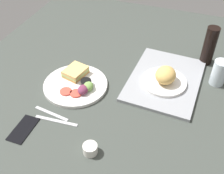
# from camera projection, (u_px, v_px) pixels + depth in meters

# --- Properties ---
(ground_plane) EXTENTS (1.90, 1.50, 0.03)m
(ground_plane) POSITION_uv_depth(u_px,v_px,m) (108.00, 92.00, 1.33)
(ground_plane) COLOR #383D38
(serving_tray) EXTENTS (0.46, 0.35, 0.02)m
(serving_tray) POSITION_uv_depth(u_px,v_px,m) (165.00, 80.00, 1.36)
(serving_tray) COLOR gray
(serving_tray) RESTS_ON ground_plane
(bread_plate_near) EXTENTS (0.22, 0.22, 0.09)m
(bread_plate_near) POSITION_uv_depth(u_px,v_px,m) (165.00, 78.00, 1.31)
(bread_plate_near) COLOR white
(bread_plate_near) RESTS_ON serving_tray
(plate_with_salad) EXTENTS (0.31, 0.31, 0.05)m
(plate_with_salad) POSITION_uv_depth(u_px,v_px,m) (77.00, 83.00, 1.33)
(plate_with_salad) COLOR white
(plate_with_salad) RESTS_ON ground_plane
(drinking_glass) EXTENTS (0.07, 0.07, 0.13)m
(drinking_glass) POSITION_uv_depth(u_px,v_px,m) (219.00, 73.00, 1.31)
(drinking_glass) COLOR silver
(drinking_glass) RESTS_ON ground_plane
(soda_bottle) EXTENTS (0.06, 0.06, 0.21)m
(soda_bottle) POSITION_uv_depth(u_px,v_px,m) (209.00, 46.00, 1.42)
(soda_bottle) COLOR black
(soda_bottle) RESTS_ON ground_plane
(espresso_cup) EXTENTS (0.06, 0.06, 0.04)m
(espresso_cup) POSITION_uv_depth(u_px,v_px,m) (90.00, 149.00, 1.04)
(espresso_cup) COLOR silver
(espresso_cup) RESTS_ON ground_plane
(fork) EXTENTS (0.04, 0.17, 0.01)m
(fork) POSITION_uv_depth(u_px,v_px,m) (51.00, 113.00, 1.20)
(fork) COLOR #B7B7BC
(fork) RESTS_ON ground_plane
(knife) EXTENTS (0.03, 0.19, 0.01)m
(knife) POSITION_uv_depth(u_px,v_px,m) (56.00, 121.00, 1.17)
(knife) COLOR #B7B7BC
(knife) RESTS_ON ground_plane
(cell_phone) EXTENTS (0.14, 0.07, 0.01)m
(cell_phone) POSITION_uv_depth(u_px,v_px,m) (23.00, 129.00, 1.13)
(cell_phone) COLOR black
(cell_phone) RESTS_ON ground_plane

